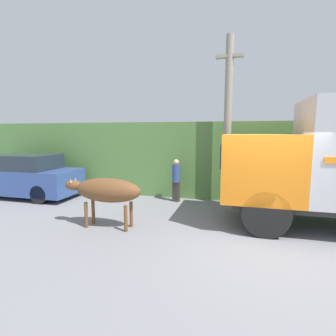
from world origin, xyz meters
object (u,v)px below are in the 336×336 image
brown_cow (106,191)px  parked_suv (24,176)px  pedestrian_on_hill (176,178)px  utility_pole (228,120)px

brown_cow → parked_suv: size_ratio=0.50×
parked_suv → pedestrian_on_hill: size_ratio=2.81×
parked_suv → pedestrian_on_hill: bearing=4.5°
brown_cow → utility_pole: size_ratio=0.39×
pedestrian_on_hill → utility_pole: 2.71m
pedestrian_on_hill → utility_pole: size_ratio=0.27×
parked_suv → utility_pole: 7.98m
pedestrian_on_hill → utility_pole: bearing=-166.6°
pedestrian_on_hill → utility_pole: (1.75, 0.10, 2.07)m
brown_cow → parked_suv: 5.20m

